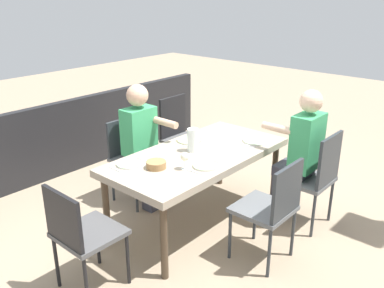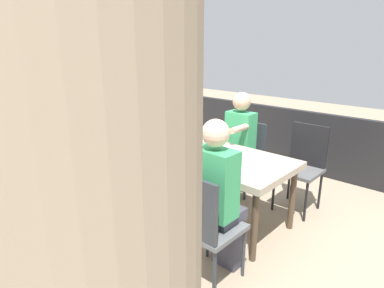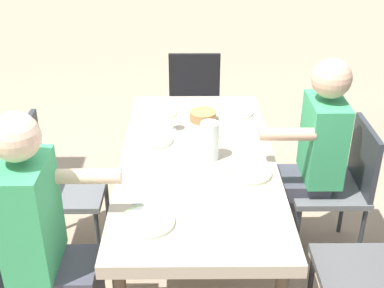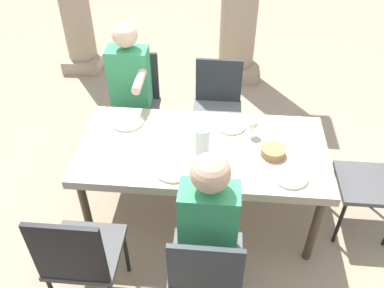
{
  "view_description": "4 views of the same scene",
  "coord_description": "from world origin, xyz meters",
  "px_view_note": "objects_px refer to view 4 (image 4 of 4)",
  "views": [
    {
      "loc": [
        2.72,
        2.31,
        2.17
      ],
      "look_at": [
        -0.01,
        -0.08,
        0.79
      ],
      "focal_mm": 38.77,
      "sensor_mm": 36.0,
      "label": 1
    },
    {
      "loc": [
        -2.1,
        2.55,
        1.85
      ],
      "look_at": [
        0.15,
        0.09,
        0.81
      ],
      "focal_mm": 30.8,
      "sensor_mm": 36.0,
      "label": 2
    },
    {
      "loc": [
        -2.48,
        0.05,
        2.14
      ],
      "look_at": [
        -0.02,
        0.03,
        0.83
      ],
      "focal_mm": 47.47,
      "sensor_mm": 36.0,
      "label": 3
    },
    {
      "loc": [
        0.12,
        -2.25,
        2.66
      ],
      "look_at": [
        -0.08,
        0.02,
        0.74
      ],
      "focal_mm": 38.4,
      "sensor_mm": 36.0,
      "label": 4
    }
  ],
  "objects_px": {
    "plate_0": "(127,121)",
    "diner_woman_green": "(208,222)",
    "plate_3": "(291,177)",
    "dining_table": "(202,153)",
    "chair_head_east": "(381,179)",
    "chair_mid_north": "(217,103)",
    "chair_mid_south": "(206,266)",
    "plate_1": "(174,170)",
    "bread_basket": "(273,152)",
    "chair_west_north": "(135,98)",
    "chair_west_south": "(80,255)",
    "water_pitcher": "(203,142)",
    "plate_2": "(231,126)",
    "wine_glass_2": "(253,124)",
    "diner_man_white": "(130,93)"
  },
  "relations": [
    {
      "from": "diner_man_white",
      "to": "water_pitcher",
      "type": "distance_m",
      "value": 1.02
    },
    {
      "from": "chair_west_south",
      "to": "plate_2",
      "type": "relative_size",
      "value": 4.29
    },
    {
      "from": "chair_west_north",
      "to": "chair_mid_north",
      "type": "relative_size",
      "value": 1.04
    },
    {
      "from": "chair_mid_south",
      "to": "diner_woman_green",
      "type": "bearing_deg",
      "value": 90.87
    },
    {
      "from": "plate_0",
      "to": "chair_mid_south",
      "type": "bearing_deg",
      "value": -58.01
    },
    {
      "from": "diner_woman_green",
      "to": "dining_table",
      "type": "bearing_deg",
      "value": 96.8
    },
    {
      "from": "plate_0",
      "to": "diner_woman_green",
      "type": "bearing_deg",
      "value": -52.9
    },
    {
      "from": "plate_3",
      "to": "bread_basket",
      "type": "xyz_separation_m",
      "value": [
        -0.1,
        0.22,
        0.02
      ]
    },
    {
      "from": "chair_mid_south",
      "to": "chair_head_east",
      "type": "distance_m",
      "value": 1.5
    },
    {
      "from": "dining_table",
      "to": "water_pitcher",
      "type": "bearing_deg",
      "value": -87.68
    },
    {
      "from": "water_pitcher",
      "to": "chair_mid_north",
      "type": "bearing_deg",
      "value": 85.12
    },
    {
      "from": "chair_mid_south",
      "to": "plate_3",
      "type": "relative_size",
      "value": 3.76
    },
    {
      "from": "dining_table",
      "to": "diner_woman_green",
      "type": "xyz_separation_m",
      "value": [
        0.08,
        -0.66,
        0.03
      ]
    },
    {
      "from": "chair_west_south",
      "to": "chair_head_east",
      "type": "distance_m",
      "value": 2.17
    },
    {
      "from": "chair_mid_south",
      "to": "plate_0",
      "type": "distance_m",
      "value": 1.31
    },
    {
      "from": "diner_woman_green",
      "to": "water_pitcher",
      "type": "bearing_deg",
      "value": 97.29
    },
    {
      "from": "chair_head_east",
      "to": "chair_west_south",
      "type": "bearing_deg",
      "value": -156.66
    },
    {
      "from": "chair_mid_north",
      "to": "wine_glass_2",
      "type": "xyz_separation_m",
      "value": [
        0.27,
        -0.7,
        0.31
      ]
    },
    {
      "from": "dining_table",
      "to": "plate_3",
      "type": "xyz_separation_m",
      "value": [
        0.6,
        -0.26,
        0.07
      ]
    },
    {
      "from": "chair_west_north",
      "to": "wine_glass_2",
      "type": "relative_size",
      "value": 6.21
    },
    {
      "from": "wine_glass_2",
      "to": "bread_basket",
      "type": "height_order",
      "value": "wine_glass_2"
    },
    {
      "from": "chair_mid_north",
      "to": "chair_head_east",
      "type": "xyz_separation_m",
      "value": [
        1.23,
        -0.86,
        -0.01
      ]
    },
    {
      "from": "plate_1",
      "to": "wine_glass_2",
      "type": "xyz_separation_m",
      "value": [
        0.53,
        0.42,
        0.1
      ]
    },
    {
      "from": "chair_mid_south",
      "to": "bread_basket",
      "type": "bearing_deg",
      "value": 62.73
    },
    {
      "from": "chair_west_south",
      "to": "diner_woman_green",
      "type": "relative_size",
      "value": 0.76
    },
    {
      "from": "chair_head_east",
      "to": "bread_basket",
      "type": "relative_size",
      "value": 5.14
    },
    {
      "from": "plate_2",
      "to": "bread_basket",
      "type": "distance_m",
      "value": 0.42
    },
    {
      "from": "plate_3",
      "to": "dining_table",
      "type": "bearing_deg",
      "value": 156.24
    },
    {
      "from": "plate_0",
      "to": "chair_mid_north",
      "type": "bearing_deg",
      "value": 41.9
    },
    {
      "from": "chair_head_east",
      "to": "dining_table",
      "type": "bearing_deg",
      "value": 180.0
    },
    {
      "from": "chair_west_south",
      "to": "chair_mid_south",
      "type": "xyz_separation_m",
      "value": [
        0.76,
        0.01,
        -0.03
      ]
    },
    {
      "from": "chair_west_north",
      "to": "chair_west_south",
      "type": "xyz_separation_m",
      "value": [
        -0.0,
        -1.72,
        0.02
      ]
    },
    {
      "from": "chair_west_north",
      "to": "plate_1",
      "type": "height_order",
      "value": "chair_west_north"
    },
    {
      "from": "bread_basket",
      "to": "chair_mid_north",
      "type": "bearing_deg",
      "value": 114.83
    },
    {
      "from": "chair_head_east",
      "to": "diner_man_white",
      "type": "xyz_separation_m",
      "value": [
        -1.99,
        0.68,
        0.19
      ]
    },
    {
      "from": "chair_mid_north",
      "to": "plate_1",
      "type": "xyz_separation_m",
      "value": [
        -0.26,
        -1.12,
        0.21
      ]
    },
    {
      "from": "chair_west_north",
      "to": "chair_mid_north",
      "type": "bearing_deg",
      "value": -0.36
    },
    {
      "from": "chair_west_south",
      "to": "diner_woman_green",
      "type": "distance_m",
      "value": 0.8
    },
    {
      "from": "plate_1",
      "to": "plate_3",
      "type": "xyz_separation_m",
      "value": [
        0.78,
        0.0,
        0.0
      ]
    },
    {
      "from": "diner_man_white",
      "to": "plate_2",
      "type": "distance_m",
      "value": 0.97
    },
    {
      "from": "chair_west_south",
      "to": "plate_2",
      "type": "xyz_separation_m",
      "value": [
        0.88,
        1.12,
        0.18
      ]
    },
    {
      "from": "chair_west_north",
      "to": "chair_west_south",
      "type": "height_order",
      "value": "chair_west_south"
    },
    {
      "from": "diner_woman_green",
      "to": "plate_1",
      "type": "distance_m",
      "value": 0.47
    },
    {
      "from": "diner_man_white",
      "to": "plate_0",
      "type": "xyz_separation_m",
      "value": [
        0.08,
        -0.44,
        0.03
      ]
    },
    {
      "from": "chair_mid_north",
      "to": "chair_head_east",
      "type": "bearing_deg",
      "value": -34.74
    },
    {
      "from": "plate_0",
      "to": "wine_glass_2",
      "type": "relative_size",
      "value": 1.71
    },
    {
      "from": "plate_2",
      "to": "plate_3",
      "type": "relative_size",
      "value": 0.97
    },
    {
      "from": "chair_mid_north",
      "to": "chair_mid_south",
      "type": "bearing_deg",
      "value": -90.0
    },
    {
      "from": "dining_table",
      "to": "plate_2",
      "type": "distance_m",
      "value": 0.33
    },
    {
      "from": "dining_table",
      "to": "wine_glass_2",
      "type": "distance_m",
      "value": 0.43
    }
  ]
}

